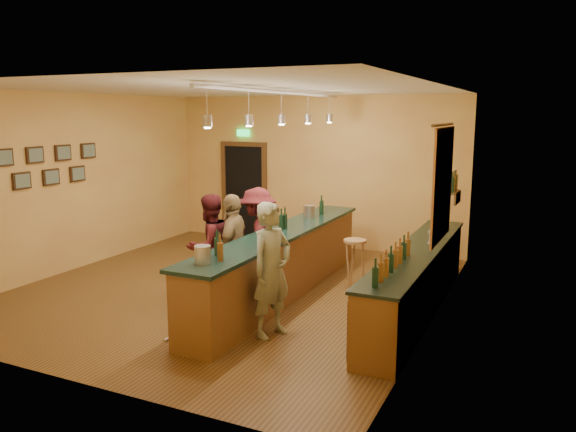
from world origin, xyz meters
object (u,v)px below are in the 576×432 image
at_px(customer_a, 210,247).
at_px(customer_b, 234,249).
at_px(customer_c, 258,238).
at_px(bartender, 272,270).
at_px(tasting_bar, 282,259).
at_px(back_counter, 417,280).
at_px(bar_stool, 355,248).

relative_size(customer_a, customer_b, 0.98).
height_order(customer_b, customer_c, same).
xyz_separation_m(bartender, customer_c, (-1.10, 1.69, -0.04)).
bearing_deg(customer_b, customer_a, -104.80).
xyz_separation_m(tasting_bar, customer_b, (-0.55, -0.53, 0.23)).
xyz_separation_m(back_counter, customer_a, (-3.04, -0.69, 0.33)).
bearing_deg(bartender, customer_c, 51.29).
bearing_deg(customer_b, customer_c, 168.09).
bearing_deg(customer_b, bartender, 38.30).
bearing_deg(bartender, customer_a, 76.79).
bearing_deg(bar_stool, tasting_bar, -128.37).
xyz_separation_m(customer_b, bar_stool, (1.39, 1.58, -0.20)).
height_order(bartender, customer_b, bartender).
relative_size(tasting_bar, customer_c, 3.06).
relative_size(customer_b, bar_stool, 2.14).
bearing_deg(bar_stool, back_counter, -35.70).
xyz_separation_m(tasting_bar, customer_c, (-0.55, 0.24, 0.23)).
bearing_deg(customer_a, bar_stool, 151.47).
xyz_separation_m(customer_c, bar_stool, (1.39, 0.81, -0.20)).
bearing_deg(tasting_bar, customer_b, -136.19).
height_order(customer_a, customer_c, customer_c).
bearing_deg(customer_a, customer_c, 170.59).
height_order(bartender, customer_c, bartender).
xyz_separation_m(customer_a, bar_stool, (1.82, 1.56, -0.18)).
height_order(customer_a, customer_b, customer_b).
relative_size(tasting_bar, customer_b, 3.06).
bearing_deg(customer_c, customer_b, -12.46).
height_order(tasting_bar, customer_a, customer_a).
height_order(bartender, customer_a, bartender).
distance_m(bartender, customer_b, 1.43).
height_order(back_counter, tasting_bar, tasting_bar).
relative_size(customer_a, bar_stool, 2.09).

